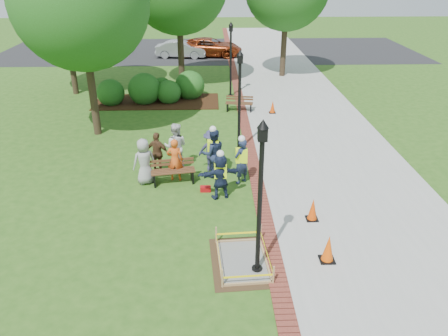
{
  "coord_description": "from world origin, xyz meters",
  "views": [
    {
      "loc": [
        0.09,
        -12.22,
        7.55
      ],
      "look_at": [
        0.5,
        1.2,
        1.0
      ],
      "focal_mm": 35.0,
      "sensor_mm": 36.0,
      "label": 1
    }
  ],
  "objects_px": {
    "lamp_near": "(260,189)",
    "hivis_worker_c": "(213,152)",
    "wet_concrete_pad": "(243,255)",
    "bench_near": "(173,176)",
    "cone_front": "(328,249)",
    "hivis_worker_b": "(241,160)",
    "hivis_worker_a": "(220,174)"
  },
  "relations": [
    {
      "from": "wet_concrete_pad",
      "to": "hivis_worker_b",
      "type": "height_order",
      "value": "hivis_worker_b"
    },
    {
      "from": "cone_front",
      "to": "hivis_worker_b",
      "type": "xyz_separation_m",
      "value": [
        -2.06,
        4.66,
        0.53
      ]
    },
    {
      "from": "lamp_near",
      "to": "hivis_worker_b",
      "type": "xyz_separation_m",
      "value": [
        -0.1,
        5.01,
        -1.56
      ]
    },
    {
      "from": "wet_concrete_pad",
      "to": "lamp_near",
      "type": "distance_m",
      "value": 2.3
    },
    {
      "from": "cone_front",
      "to": "hivis_worker_c",
      "type": "xyz_separation_m",
      "value": [
        -3.07,
        5.23,
        0.6
      ]
    },
    {
      "from": "wet_concrete_pad",
      "to": "lamp_near",
      "type": "height_order",
      "value": "lamp_near"
    },
    {
      "from": "cone_front",
      "to": "hivis_worker_c",
      "type": "relative_size",
      "value": 0.41
    },
    {
      "from": "wet_concrete_pad",
      "to": "hivis_worker_b",
      "type": "xyz_separation_m",
      "value": [
        0.26,
        4.65,
        0.69
      ]
    },
    {
      "from": "wet_concrete_pad",
      "to": "lamp_near",
      "type": "bearing_deg",
      "value": -45.51
    },
    {
      "from": "lamp_near",
      "to": "hivis_worker_c",
      "type": "bearing_deg",
      "value": 101.26
    },
    {
      "from": "cone_front",
      "to": "hivis_worker_c",
      "type": "bearing_deg",
      "value": 120.4
    },
    {
      "from": "wet_concrete_pad",
      "to": "hivis_worker_a",
      "type": "bearing_deg",
      "value": 98.29
    },
    {
      "from": "hivis_worker_a",
      "to": "hivis_worker_b",
      "type": "height_order",
      "value": "hivis_worker_b"
    },
    {
      "from": "bench_near",
      "to": "cone_front",
      "type": "xyz_separation_m",
      "value": [
        4.54,
        -4.72,
        0.12
      ]
    },
    {
      "from": "bench_near",
      "to": "hivis_worker_c",
      "type": "bearing_deg",
      "value": 19.23
    },
    {
      "from": "wet_concrete_pad",
      "to": "hivis_worker_a",
      "type": "height_order",
      "value": "hivis_worker_a"
    },
    {
      "from": "hivis_worker_b",
      "to": "hivis_worker_c",
      "type": "height_order",
      "value": "hivis_worker_c"
    },
    {
      "from": "wet_concrete_pad",
      "to": "bench_near",
      "type": "height_order",
      "value": "bench_near"
    },
    {
      "from": "wet_concrete_pad",
      "to": "bench_near",
      "type": "relative_size",
      "value": 1.45
    },
    {
      "from": "bench_near",
      "to": "hivis_worker_a",
      "type": "bearing_deg",
      "value": -33.39
    },
    {
      "from": "hivis_worker_c",
      "to": "cone_front",
      "type": "bearing_deg",
      "value": -59.6
    },
    {
      "from": "wet_concrete_pad",
      "to": "bench_near",
      "type": "bearing_deg",
      "value": 115.37
    },
    {
      "from": "lamp_near",
      "to": "hivis_worker_a",
      "type": "distance_m",
      "value": 4.34
    },
    {
      "from": "cone_front",
      "to": "hivis_worker_b",
      "type": "relative_size",
      "value": 0.44
    },
    {
      "from": "wet_concrete_pad",
      "to": "hivis_worker_c",
      "type": "xyz_separation_m",
      "value": [
        -0.75,
        5.21,
        0.76
      ]
    },
    {
      "from": "cone_front",
      "to": "hivis_worker_a",
      "type": "bearing_deg",
      "value": 128.29
    },
    {
      "from": "hivis_worker_a",
      "to": "hivis_worker_c",
      "type": "bearing_deg",
      "value": 98.08
    },
    {
      "from": "hivis_worker_a",
      "to": "hivis_worker_b",
      "type": "bearing_deg",
      "value": 54.01
    },
    {
      "from": "wet_concrete_pad",
      "to": "hivis_worker_a",
      "type": "relative_size",
      "value": 1.35
    },
    {
      "from": "wet_concrete_pad",
      "to": "lamp_near",
      "type": "relative_size",
      "value": 0.56
    },
    {
      "from": "cone_front",
      "to": "hivis_worker_b",
      "type": "distance_m",
      "value": 5.13
    },
    {
      "from": "wet_concrete_pad",
      "to": "bench_near",
      "type": "xyz_separation_m",
      "value": [
        -2.23,
        4.7,
        0.04
      ]
    }
  ]
}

